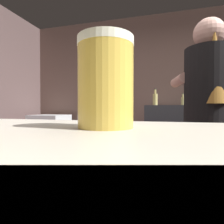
% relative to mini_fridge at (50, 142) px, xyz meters
% --- Properties ---
extents(wall_back, '(5.20, 0.10, 2.70)m').
position_rel_mini_fridge_xyz_m(wall_back, '(2.06, 0.45, 0.86)').
color(wall_back, brown).
rests_on(wall_back, ground).
extents(prep_counter, '(2.10, 0.60, 0.88)m').
position_rel_mini_fridge_xyz_m(prep_counter, '(2.41, -0.96, -0.05)').
color(prep_counter, brown).
rests_on(prep_counter, ground).
extents(back_shelf, '(0.94, 0.36, 1.14)m').
position_rel_mini_fridge_xyz_m(back_shelf, '(2.13, 0.17, 0.08)').
color(back_shelf, '#303135').
rests_on(back_shelf, ground).
extents(mini_fridge, '(0.57, 0.58, 0.98)m').
position_rel_mini_fridge_xyz_m(mini_fridge, '(0.00, 0.00, 0.00)').
color(mini_fridge, white).
rests_on(mini_fridge, ground).
extents(bartender, '(0.47, 0.54, 1.76)m').
position_rel_mini_fridge_xyz_m(bartender, '(2.29, -1.41, 0.53)').
color(bartender, '#33372E').
rests_on(bartender, ground).
extents(mixing_bowl, '(0.18, 0.18, 0.05)m').
position_rel_mini_fridge_xyz_m(mixing_bowl, '(1.76, -0.85, 0.42)').
color(mixing_bowl, silver).
rests_on(mixing_bowl, prep_counter).
extents(pint_glass_far, '(0.08, 0.08, 0.13)m').
position_rel_mini_fridge_xyz_m(pint_glass_far, '(1.90, -2.69, 0.65)').
color(pint_glass_far, '#E0BB4B').
rests_on(pint_glass_far, bar_counter).
extents(bottle_olive_oil, '(0.07, 0.07, 0.26)m').
position_rel_mini_fridge_xyz_m(bottle_olive_oil, '(1.82, 0.14, 0.76)').
color(bottle_olive_oil, '#D8C975').
rests_on(bottle_olive_oil, back_shelf).
extents(bottle_vinegar, '(0.06, 0.06, 0.18)m').
position_rel_mini_fridge_xyz_m(bottle_vinegar, '(2.41, 0.15, 0.72)').
color(bottle_vinegar, '#CAC888').
rests_on(bottle_vinegar, back_shelf).
extents(bottle_hot_sauce, '(0.05, 0.05, 0.19)m').
position_rel_mini_fridge_xyz_m(bottle_hot_sauce, '(2.24, 0.25, 0.73)').
color(bottle_hot_sauce, '#CFC877').
rests_on(bottle_hot_sauce, back_shelf).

